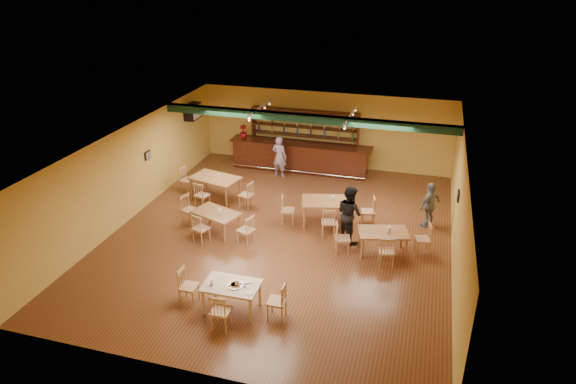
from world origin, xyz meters
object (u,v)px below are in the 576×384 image
(near_table, at_px, (232,297))
(bar_counter, at_px, (300,157))
(dining_table_a, at_px, (216,188))
(dining_table_b, at_px, (328,212))
(patron_right_a, at_px, (349,213))
(patron_bar, at_px, (279,157))
(dining_table_d, at_px, (382,242))
(dining_table_c, at_px, (217,223))

(near_table, bearing_deg, bar_counter, 93.72)
(bar_counter, xyz_separation_m, dining_table_a, (-2.14, -3.41, -0.15))
(dining_table_a, bearing_deg, bar_counter, 71.49)
(dining_table_b, xyz_separation_m, patron_right_a, (0.80, -0.80, 0.46))
(dining_table_a, xyz_separation_m, near_table, (2.83, -5.61, -0.06))
(near_table, bearing_deg, patron_bar, 98.32)
(dining_table_d, bearing_deg, patron_right_a, 140.51)
(dining_table_b, xyz_separation_m, near_table, (-1.29, -4.90, -0.05))
(bar_counter, distance_m, dining_table_d, 6.64)
(dining_table_b, distance_m, patron_bar, 4.21)
(bar_counter, relative_size, patron_bar, 3.48)
(patron_bar, bearing_deg, near_table, 109.41)
(dining_table_b, height_order, near_table, dining_table_b)
(patron_bar, bearing_deg, dining_table_d, 144.57)
(bar_counter, bearing_deg, near_table, -85.59)
(dining_table_a, bearing_deg, patron_right_a, -3.47)
(patron_bar, bearing_deg, dining_table_a, 69.70)
(bar_counter, relative_size, dining_table_d, 4.07)
(dining_table_c, bearing_deg, patron_right_a, 29.44)
(bar_counter, distance_m, dining_table_c, 5.75)
(dining_table_b, height_order, patron_right_a, patron_right_a)
(dining_table_b, bearing_deg, dining_table_c, -168.14)
(dining_table_a, height_order, near_table, dining_table_a)
(dining_table_c, relative_size, patron_bar, 0.87)
(bar_counter, bearing_deg, dining_table_b, -64.27)
(dining_table_d, relative_size, patron_bar, 0.85)
(dining_table_d, xyz_separation_m, patron_right_a, (-1.06, 0.49, 0.52))
(bar_counter, distance_m, dining_table_a, 4.03)
(dining_table_b, relative_size, near_table, 1.23)
(bar_counter, bearing_deg, dining_table_d, -54.57)
(dining_table_c, height_order, patron_bar, patron_bar)
(dining_table_c, bearing_deg, dining_table_a, 133.16)
(dining_table_d, height_order, near_table, near_table)
(near_table, height_order, patron_bar, patron_bar)
(dining_table_d, xyz_separation_m, patron_bar, (-4.45, 4.58, 0.46))
(dining_table_a, bearing_deg, dining_table_b, 3.81)
(patron_right_a, bearing_deg, patron_bar, -9.54)
(dining_table_c, bearing_deg, dining_table_b, 44.92)
(dining_table_a, distance_m, near_table, 6.29)
(dining_table_c, bearing_deg, bar_counter, 97.66)
(patron_right_a, bearing_deg, bar_counter, -19.64)
(bar_counter, relative_size, near_table, 4.22)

